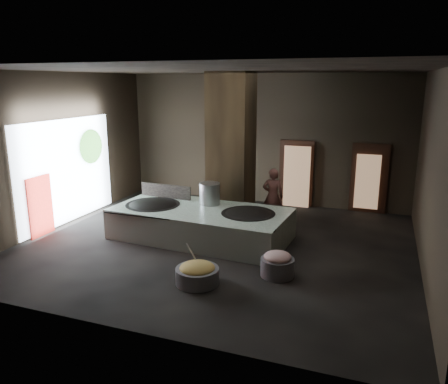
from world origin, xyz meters
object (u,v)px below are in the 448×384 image
at_px(stock_pot, 210,194).
at_px(cook, 273,196).
at_px(wok_left, 153,207).
at_px(wok_right, 248,216).
at_px(hearth_platform, 201,223).
at_px(meat_basin, 277,267).
at_px(veg_basin, 197,276).

height_order(stock_pot, cook, cook).
xyz_separation_m(wok_left, stock_pot, (1.50, 0.60, 0.38)).
bearing_deg(wok_right, cook, 83.77).
bearing_deg(hearth_platform, wok_left, -174.43).
relative_size(stock_pot, meat_basin, 0.84).
xyz_separation_m(veg_basin, meat_basin, (1.53, 0.95, 0.03)).
bearing_deg(stock_pot, hearth_platform, -95.19).
relative_size(hearth_platform, stock_pot, 7.67).
height_order(stock_pot, meat_basin, stock_pot).
distance_m(wok_right, cook, 1.88).
bearing_deg(wok_right, meat_basin, -54.80).
xyz_separation_m(wok_right, veg_basin, (-0.31, -2.68, -0.58)).
xyz_separation_m(cook, veg_basin, (-0.51, -4.55, -0.69)).
bearing_deg(stock_pot, veg_basin, -72.68).
xyz_separation_m(wok_right, stock_pot, (-1.30, 0.50, 0.38)).
relative_size(wok_left, wok_right, 1.07).
distance_m(wok_right, stock_pot, 1.44).
bearing_deg(cook, wok_left, 30.76).
bearing_deg(wok_left, wok_right, 2.05).
relative_size(wok_right, stock_pot, 2.25).
distance_m(veg_basin, meat_basin, 1.80).
distance_m(hearth_platform, stock_pot, 0.90).
bearing_deg(hearth_platform, wok_right, 5.71).
bearing_deg(veg_basin, cook, 83.58).
bearing_deg(hearth_platform, cook, 54.60).
distance_m(wok_right, meat_basin, 2.18).
xyz_separation_m(stock_pot, cook, (1.50, 1.37, -0.27)).
bearing_deg(cook, wok_right, 81.28).
xyz_separation_m(hearth_platform, wok_left, (-1.45, -0.05, 0.33)).
distance_m(hearth_platform, wok_left, 1.49).
bearing_deg(wok_left, cook, 33.25).
bearing_deg(meat_basin, stock_pot, 138.52).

